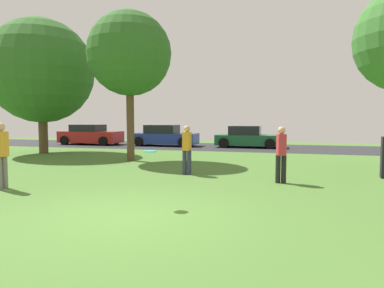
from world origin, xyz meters
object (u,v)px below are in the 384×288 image
(person_bystander, at_px, (187,148))
(oak_tree_center, at_px, (129,54))
(parked_car_red, at_px, (90,135))
(parked_car_blue, at_px, (164,136))
(birch_tree_lone, at_px, (41,71))
(person_walking, at_px, (281,152))
(frisbee_disc, at_px, (150,151))
(parked_car_green, at_px, (247,138))
(person_catcher, at_px, (1,152))

(person_bystander, bearing_deg, oak_tree_center, 51.02)
(oak_tree_center, height_order, parked_car_red, oak_tree_center)
(parked_car_blue, bearing_deg, birch_tree_lone, -124.13)
(birch_tree_lone, xyz_separation_m, person_walking, (12.26, -5.24, -3.43))
(birch_tree_lone, bearing_deg, parked_car_red, 100.52)
(person_bystander, xyz_separation_m, parked_car_red, (-10.44, 10.76, -0.22))
(person_bystander, bearing_deg, birch_tree_lone, 65.18)
(person_walking, bearing_deg, person_bystander, 63.55)
(oak_tree_center, distance_m, frisbee_disc, 8.65)
(person_bystander, bearing_deg, parked_car_green, -2.16)
(oak_tree_center, bearing_deg, frisbee_disc, -61.06)
(person_catcher, distance_m, parked_car_green, 15.55)
(birch_tree_lone, xyz_separation_m, frisbee_disc, (9.70, -8.59, -3.16))
(oak_tree_center, bearing_deg, parked_car_red, 131.70)
(oak_tree_center, relative_size, person_bystander, 4.00)
(person_catcher, distance_m, frisbee_disc, 4.38)
(parked_car_green, bearing_deg, person_bystander, -93.37)
(person_bystander, height_order, frisbee_disc, person_bystander)
(oak_tree_center, distance_m, parked_car_green, 10.18)
(birch_tree_lone, xyz_separation_m, parked_car_red, (-1.16, 6.23, -3.64))
(person_catcher, relative_size, parked_car_blue, 0.39)
(birch_tree_lone, distance_m, parked_car_green, 12.60)
(person_bystander, bearing_deg, parked_car_red, 45.32)
(oak_tree_center, bearing_deg, person_bystander, -40.19)
(birch_tree_lone, height_order, parked_car_blue, birch_tree_lone)
(person_bystander, height_order, parked_car_blue, person_bystander)
(person_catcher, relative_size, parked_car_red, 0.39)
(oak_tree_center, relative_size, person_catcher, 3.72)
(parked_car_red, xyz_separation_m, parked_car_green, (11.11, 0.57, -0.03))
(parked_car_red, bearing_deg, person_walking, -40.54)
(frisbee_disc, bearing_deg, person_walking, 52.51)
(person_bystander, xyz_separation_m, person_walking, (2.98, -0.71, -0.00))
(frisbee_disc, distance_m, parked_car_green, 15.40)
(person_bystander, height_order, parked_car_red, person_bystander)
(person_walking, relative_size, parked_car_blue, 0.36)
(person_catcher, xyz_separation_m, parked_car_green, (4.60, 14.85, -0.33))
(person_catcher, xyz_separation_m, person_bystander, (3.93, 3.52, -0.08))
(person_bystander, distance_m, parked_car_red, 15.00)
(oak_tree_center, relative_size, person_walking, 4.00)
(person_bystander, relative_size, parked_car_green, 0.39)
(oak_tree_center, bearing_deg, person_walking, -29.35)
(parked_car_blue, bearing_deg, person_catcher, -86.21)
(oak_tree_center, bearing_deg, parked_car_green, 64.17)
(person_catcher, relative_size, parked_car_green, 0.42)
(oak_tree_center, bearing_deg, birch_tree_lone, 164.34)
(birch_tree_lone, relative_size, person_bystander, 4.38)
(person_walking, relative_size, parked_car_green, 0.39)
(birch_tree_lone, xyz_separation_m, person_bystander, (9.28, -4.53, -3.42))
(oak_tree_center, relative_size, parked_car_red, 1.46)
(person_walking, xyz_separation_m, parked_car_green, (-2.32, 12.04, -0.25))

